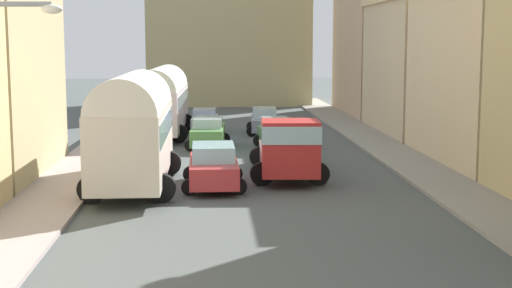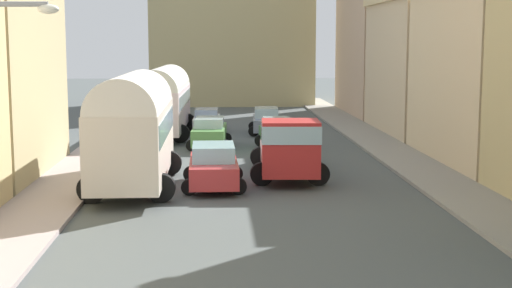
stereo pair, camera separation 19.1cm
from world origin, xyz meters
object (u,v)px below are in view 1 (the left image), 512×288
parked_bus_0 (133,125)px  car_3 (208,132)px  car_0 (276,134)px  car_2 (213,166)px  parked_bus_1 (162,98)px  cargo_truck_0 (288,148)px  car_4 (205,120)px  car_1 (264,121)px

parked_bus_0 → car_3: bearing=75.4°
parked_bus_0 → car_0: parked_bus_0 is taller
car_2 → parked_bus_1: bearing=100.4°
cargo_truck_0 → car_0: 8.23m
cargo_truck_0 → car_4: cargo_truck_0 is taller
cargo_truck_0 → car_2: bearing=-153.8°
parked_bus_0 → car_0: size_ratio=1.97×
parked_bus_1 → car_0: 8.77m
car_3 → parked_bus_1: bearing=118.0°
parked_bus_0 → car_2: parked_bus_0 is taller
parked_bus_0 → parked_bus_1: size_ratio=0.85×
cargo_truck_0 → car_0: size_ratio=1.66×
cargo_truck_0 → car_3: size_ratio=1.61×
parked_bus_0 → car_2: size_ratio=1.95×
parked_bus_0 → car_2: (2.98, -0.16, -1.56)m
car_2 → car_0: bearing=71.4°
parked_bus_0 → car_1: parked_bus_0 is taller
car_1 → car_3: bearing=-121.0°
parked_bus_1 → car_0: bearing=-44.7°
car_4 → parked_bus_1: bearing=-145.8°
parked_bus_1 → car_1: 6.22m
parked_bus_0 → car_4: size_ratio=2.15×
car_1 → car_2: (-3.13, -16.34, 0.04)m
parked_bus_0 → car_2: bearing=-3.0°
parked_bus_1 → car_2: (2.89, -15.77, -1.39)m
car_0 → car_2: car_2 is taller
car_1 → car_0: bearing=-88.9°
parked_bus_1 → car_0: (6.15, -6.09, -1.41)m
car_1 → car_3: 6.51m
parked_bus_0 → parked_bus_1: (0.09, 15.62, -0.17)m
car_1 → car_4: bearing=162.7°
car_4 → car_0: bearing=-64.6°
car_1 → car_4: 3.74m
car_0 → car_3: bearing=162.9°
car_0 → parked_bus_0: bearing=-123.2°
car_0 → car_2: (-3.26, -9.68, 0.02)m
cargo_truck_0 → car_4: 16.35m
car_1 → car_4: size_ratio=1.05×
parked_bus_1 → cargo_truck_0: (5.89, -14.30, -0.92)m
parked_bus_1 → car_4: bearing=34.2°
parked_bus_1 → car_0: size_ratio=2.30×
cargo_truck_0 → car_3: cargo_truck_0 is taller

